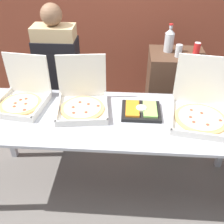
{
  "coord_description": "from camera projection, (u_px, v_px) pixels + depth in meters",
  "views": [
    {
      "loc": [
        0.12,
        -1.76,
        2.19
      ],
      "look_at": [
        0.0,
        0.0,
        0.93
      ],
      "focal_mm": 42.0,
      "sensor_mm": 36.0,
      "label": 1
    }
  ],
  "objects": [
    {
      "name": "ground_plane",
      "position": [
        112.0,
        185.0,
        2.71
      ],
      "size": [
        16.0,
        16.0,
        0.0
      ],
      "primitive_type": "plane",
      "color": "slate"
    },
    {
      "name": "brick_wall_behind",
      "position": [
        121.0,
        3.0,
        3.27
      ],
      "size": [
        10.0,
        0.06,
        2.8
      ],
      "color": "brown",
      "rests_on": "ground_plane"
    },
    {
      "name": "buffet_table",
      "position": [
        112.0,
        126.0,
        2.26
      ],
      "size": [
        2.41,
        0.81,
        0.88
      ],
      "color": "#A8AAB2",
      "rests_on": "ground_plane"
    },
    {
      "name": "pizza_box_far_right",
      "position": [
        201.0,
        109.0,
        2.15
      ],
      "size": [
        0.54,
        0.55,
        0.47
      ],
      "rotation": [
        0.0,
        0.0,
        -0.15
      ],
      "color": "silver",
      "rests_on": "buffet_table"
    },
    {
      "name": "pizza_box_near_right",
      "position": [
        22.0,
        97.0,
        2.32
      ],
      "size": [
        0.46,
        0.47,
        0.41
      ],
      "rotation": [
        0.0,
        0.0,
        -0.12
      ],
      "color": "silver",
      "rests_on": "buffet_table"
    },
    {
      "name": "pizza_box_far_left",
      "position": [
        82.0,
        100.0,
        2.27
      ],
      "size": [
        0.48,
        0.49,
        0.43
      ],
      "rotation": [
        0.0,
        0.0,
        0.13
      ],
      "color": "silver",
      "rests_on": "buffet_table"
    },
    {
      "name": "veggie_tray",
      "position": [
        141.0,
        110.0,
        2.23
      ],
      "size": [
        0.33,
        0.29,
        0.05
      ],
      "color": "black",
      "rests_on": "buffet_table"
    },
    {
      "name": "sideboard_podium",
      "position": [
        171.0,
        99.0,
        3.01
      ],
      "size": [
        0.57,
        0.45,
        1.12
      ],
      "color": "#4C3323",
      "rests_on": "ground_plane"
    },
    {
      "name": "soda_bottle",
      "position": [
        169.0,
        40.0,
        2.65
      ],
      "size": [
        0.09,
        0.09,
        0.28
      ],
      "color": "#B7BCC1",
      "rests_on": "sideboard_podium"
    },
    {
      "name": "soda_can_silver",
      "position": [
        179.0,
        51.0,
        2.58
      ],
      "size": [
        0.07,
        0.07,
        0.12
      ],
      "color": "silver",
      "rests_on": "sideboard_podium"
    },
    {
      "name": "soda_can_colored",
      "position": [
        197.0,
        49.0,
        2.62
      ],
      "size": [
        0.07,
        0.07,
        0.12
      ],
      "color": "red",
      "rests_on": "sideboard_podium"
    },
    {
      "name": "person_server_vest",
      "position": [
        59.0,
        75.0,
        2.73
      ],
      "size": [
        0.42,
        0.24,
        1.63
      ],
      "rotation": [
        0.0,
        0.0,
        3.14
      ],
      "color": "black",
      "rests_on": "ground_plane"
    }
  ]
}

